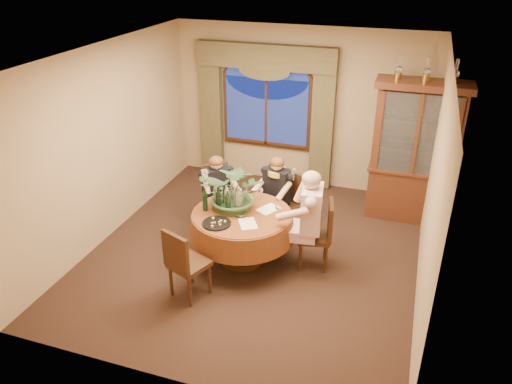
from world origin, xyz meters
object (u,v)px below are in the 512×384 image
(chair_right, at_px, (314,235))
(person_pink, at_px, (311,221))
(person_back, at_px, (217,194))
(chair_back_right, at_px, (288,208))
(chair_back, at_px, (219,198))
(china_cabinet, at_px, (414,153))
(chair_front_left, at_px, (189,262))
(oil_lamp_right, at_px, (456,71))
(olive_bowl, at_px, (241,215))
(centerpiece_plant, at_px, (235,168))
(wine_bottle_0, at_px, (219,198))
(wine_bottle_4, at_px, (216,195))
(stoneware_vase, at_px, (238,198))
(person_scarf, at_px, (277,195))
(oil_lamp_left, at_px, (399,67))
(wine_bottle_2, at_px, (225,194))
(wine_bottle_3, at_px, (228,202))
(wine_bottle_1, at_px, (205,199))
(oil_lamp_center, at_px, (427,69))
(wine_bottle_5, at_px, (227,197))
(dining_table, at_px, (242,237))

(chair_right, xyz_separation_m, person_pink, (-0.04, -0.07, 0.24))
(chair_right, height_order, person_back, person_back)
(chair_back_right, height_order, chair_back, same)
(china_cabinet, height_order, chair_front_left, china_cabinet)
(oil_lamp_right, relative_size, olive_bowl, 2.41)
(centerpiece_plant, bearing_deg, wine_bottle_0, -146.74)
(china_cabinet, distance_m, centerpiece_plant, 2.91)
(chair_back_right, bearing_deg, olive_bowl, 92.74)
(olive_bowl, xyz_separation_m, wine_bottle_4, (-0.43, 0.18, 0.14))
(stoneware_vase, bearing_deg, wine_bottle_0, -146.30)
(person_pink, distance_m, olive_bowl, 0.93)
(person_scarf, bearing_deg, chair_back, 21.32)
(oil_lamp_right, distance_m, stoneware_vase, 3.51)
(oil_lamp_left, bearing_deg, wine_bottle_4, -138.05)
(oil_lamp_left, xyz_separation_m, oil_lamp_right, (0.77, 0.00, 0.00))
(chair_right, bearing_deg, olive_bowl, 94.75)
(wine_bottle_2, bearing_deg, wine_bottle_3, -60.63)
(oil_lamp_left, distance_m, person_back, 3.23)
(chair_right, distance_m, stoneware_vase, 1.14)
(chair_back, relative_size, olive_bowl, 6.80)
(stoneware_vase, distance_m, wine_bottle_1, 0.45)
(stoneware_vase, relative_size, wine_bottle_3, 0.80)
(chair_back, xyz_separation_m, wine_bottle_0, (0.33, -0.79, 0.44))
(chair_back_right, bearing_deg, oil_lamp_center, -117.80)
(person_pink, bearing_deg, person_back, 63.22)
(chair_front_left, height_order, wine_bottle_5, wine_bottle_5)
(chair_back_right, bearing_deg, wine_bottle_0, 74.26)
(oil_lamp_right, relative_size, chair_back, 0.35)
(wine_bottle_5, bearing_deg, chair_front_left, -96.58)
(china_cabinet, distance_m, chair_right, 2.21)
(dining_table, bearing_deg, oil_lamp_left, 49.61)
(oil_lamp_center, height_order, chair_back_right, oil_lamp_center)
(person_back, height_order, wine_bottle_4, person_back)
(centerpiece_plant, bearing_deg, wine_bottle_5, -154.19)
(chair_back, distance_m, wine_bottle_0, 0.96)
(person_scarf, bearing_deg, wine_bottle_5, 74.03)
(dining_table, bearing_deg, chair_back, 129.73)
(centerpiece_plant, bearing_deg, oil_lamp_center, 39.92)
(chair_right, distance_m, person_scarf, 1.02)
(person_pink, height_order, centerpiece_plant, centerpiece_plant)
(dining_table, xyz_separation_m, wine_bottle_4, (-0.41, 0.10, 0.54))
(dining_table, bearing_deg, wine_bottle_4, 166.54)
(chair_back_right, height_order, wine_bottle_1, wine_bottle_1)
(wine_bottle_3, bearing_deg, oil_lamp_center, 42.32)
(stoneware_vase, bearing_deg, dining_table, -55.23)
(dining_table, bearing_deg, wine_bottle_0, 178.55)
(wine_bottle_1, bearing_deg, wine_bottle_4, 64.83)
(person_back, bearing_deg, person_pink, 117.16)
(wine_bottle_5, bearing_deg, wine_bottle_0, -138.91)
(oil_lamp_right, bearing_deg, chair_back, -158.96)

